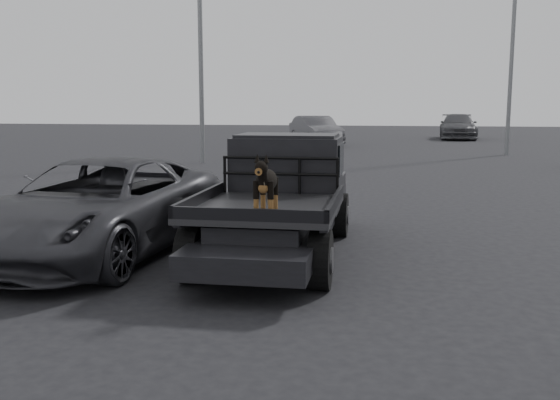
% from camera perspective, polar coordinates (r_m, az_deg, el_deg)
% --- Properties ---
extents(ground, '(120.00, 120.00, 0.00)m').
position_cam_1_polar(ground, '(7.72, 2.32, -8.47)').
color(ground, black).
rests_on(ground, ground).
extents(flatbed_ute, '(2.00, 5.40, 0.92)m').
position_cam_1_polar(flatbed_ute, '(9.51, -0.18, -2.31)').
color(flatbed_ute, black).
rests_on(flatbed_ute, ground).
extents(ute_cab, '(1.72, 1.30, 0.88)m').
position_cam_1_polar(ute_cab, '(10.31, 0.73, 3.61)').
color(ute_cab, black).
rests_on(ute_cab, flatbed_ute).
extents(headache_rack, '(1.80, 0.08, 0.55)m').
position_cam_1_polar(headache_rack, '(9.59, 0.02, 2.23)').
color(headache_rack, black).
rests_on(headache_rack, flatbed_ute).
extents(dog, '(0.32, 0.60, 0.74)m').
position_cam_1_polar(dog, '(7.71, -1.28, 1.33)').
color(dog, black).
rests_on(dog, flatbed_ute).
extents(parked_suv, '(2.83, 5.42, 1.46)m').
position_cam_1_polar(parked_suv, '(9.93, -16.21, -0.62)').
color(parked_suv, '#323237').
rests_on(parked_suv, ground).
extents(distant_car_a, '(3.65, 5.21, 1.63)m').
position_cam_1_polar(distant_car_a, '(35.04, 3.28, 6.36)').
color(distant_car_a, '#4A4A4E').
rests_on(distant_car_a, ground).
extents(distant_car_b, '(2.62, 5.74, 1.63)m').
position_cam_1_polar(distant_car_b, '(42.94, 15.96, 6.48)').
color(distant_car_b, '#444448').
rests_on(distant_car_b, ground).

